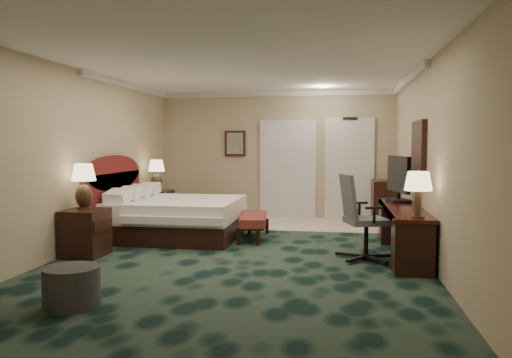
% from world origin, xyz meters
% --- Properties ---
extents(floor, '(5.00, 7.50, 0.00)m').
position_xyz_m(floor, '(0.00, 0.00, 0.00)').
color(floor, black).
rests_on(floor, ground).
extents(ceiling, '(5.00, 7.50, 0.00)m').
position_xyz_m(ceiling, '(0.00, 0.00, 2.70)').
color(ceiling, white).
rests_on(ceiling, wall_back).
extents(wall_back, '(5.00, 0.00, 2.70)m').
position_xyz_m(wall_back, '(0.00, 3.75, 1.35)').
color(wall_back, tan).
rests_on(wall_back, ground).
extents(wall_front, '(5.00, 0.00, 2.70)m').
position_xyz_m(wall_front, '(0.00, -3.75, 1.35)').
color(wall_front, tan).
rests_on(wall_front, ground).
extents(wall_left, '(0.00, 7.50, 2.70)m').
position_xyz_m(wall_left, '(-2.50, 0.00, 1.35)').
color(wall_left, tan).
rests_on(wall_left, ground).
extents(wall_right, '(0.00, 7.50, 2.70)m').
position_xyz_m(wall_right, '(2.50, 0.00, 1.35)').
color(wall_right, tan).
rests_on(wall_right, ground).
extents(crown_molding, '(5.00, 7.50, 0.10)m').
position_xyz_m(crown_molding, '(0.00, 0.00, 2.65)').
color(crown_molding, silver).
rests_on(crown_molding, wall_back).
extents(tile_patch, '(3.20, 1.70, 0.01)m').
position_xyz_m(tile_patch, '(0.90, 2.90, 0.01)').
color(tile_patch, beige).
rests_on(tile_patch, ground).
extents(headboard, '(0.12, 2.00, 1.40)m').
position_xyz_m(headboard, '(-2.44, 1.00, 0.70)').
color(headboard, '#4A1715').
rests_on(headboard, ground).
extents(entry_door, '(1.02, 0.06, 2.18)m').
position_xyz_m(entry_door, '(1.55, 3.72, 1.05)').
color(entry_door, silver).
rests_on(entry_door, ground).
extents(closet_doors, '(1.20, 0.06, 2.10)m').
position_xyz_m(closet_doors, '(0.25, 3.71, 1.05)').
color(closet_doors, silver).
rests_on(closet_doors, ground).
extents(wall_art, '(0.45, 0.06, 0.55)m').
position_xyz_m(wall_art, '(-0.90, 3.71, 1.60)').
color(wall_art, '#50685B').
rests_on(wall_art, wall_back).
extents(wall_mirror, '(0.05, 0.95, 0.75)m').
position_xyz_m(wall_mirror, '(2.46, 0.60, 1.55)').
color(wall_mirror, white).
rests_on(wall_mirror, wall_right).
extents(bed, '(2.05, 1.90, 0.65)m').
position_xyz_m(bed, '(-1.37, 1.18, 0.33)').
color(bed, white).
rests_on(bed, ground).
extents(nightstand_near, '(0.53, 0.61, 0.66)m').
position_xyz_m(nightstand_near, '(-2.21, -0.43, 0.33)').
color(nightstand_near, black).
rests_on(nightstand_near, ground).
extents(nightstand_far, '(0.53, 0.61, 0.67)m').
position_xyz_m(nightstand_far, '(-2.21, 2.41, 0.33)').
color(nightstand_far, black).
rests_on(nightstand_far, ground).
extents(lamp_near, '(0.35, 0.35, 0.64)m').
position_xyz_m(lamp_near, '(-2.25, -0.37, 0.99)').
color(lamp_near, '#30220F').
rests_on(lamp_near, nightstand_near).
extents(lamp_far, '(0.33, 0.33, 0.61)m').
position_xyz_m(lamp_far, '(-2.23, 2.47, 0.97)').
color(lamp_far, '#30220F').
rests_on(lamp_far, nightstand_far).
extents(bed_bench, '(0.56, 1.25, 0.41)m').
position_xyz_m(bed_bench, '(-0.07, 1.21, 0.20)').
color(bed_bench, maroon).
rests_on(bed_bench, ground).
extents(ottoman, '(0.56, 0.56, 0.39)m').
position_xyz_m(ottoman, '(-1.25, -2.50, 0.19)').
color(ottoman, '#2D2E33').
rests_on(ottoman, ground).
extents(desk, '(0.52, 2.40, 0.69)m').
position_xyz_m(desk, '(2.22, 0.30, 0.35)').
color(desk, black).
rests_on(desk, ground).
extents(tv, '(0.26, 0.91, 0.71)m').
position_xyz_m(tv, '(2.23, 0.94, 1.05)').
color(tv, black).
rests_on(tv, desk).
extents(desk_lamp, '(0.40, 0.40, 0.57)m').
position_xyz_m(desk_lamp, '(2.26, -0.76, 0.98)').
color(desk_lamp, '#30220F').
rests_on(desk_lamp, desk).
extents(desk_chair, '(0.85, 0.82, 1.18)m').
position_xyz_m(desk_chair, '(1.70, -0.01, 0.59)').
color(desk_chair, '#4E4D56').
rests_on(desk_chair, ground).
extents(minibar, '(0.46, 0.82, 0.87)m').
position_xyz_m(minibar, '(2.22, 3.20, 0.43)').
color(minibar, black).
rests_on(minibar, ground).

